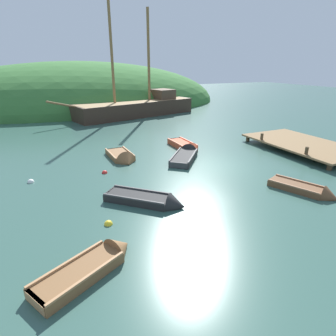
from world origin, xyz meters
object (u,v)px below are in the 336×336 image
object	(u,v)px
rowboat_center	(150,201)
buoy_white	(31,182)
sailing_ship	(136,110)
buoy_yellow	(108,224)
rowboat_portside	(307,191)
rowboat_near_dock	(93,266)
rowboat_outer_right	(123,158)
rowboat_outer_left	(186,147)
rowboat_far	(186,156)
buoy_red	(105,173)

from	to	relation	value
rowboat_center	buoy_white	distance (m)	6.60
sailing_ship	buoy_white	bearing A→B (deg)	41.64
buoy_yellow	buoy_white	size ratio (longest dim) A/B	0.97
rowboat_portside	rowboat_near_dock	bearing A→B (deg)	-106.29
rowboat_near_dock	buoy_yellow	bearing A→B (deg)	38.38
rowboat_outer_right	buoy_yellow	bearing A→B (deg)	-21.90
sailing_ship	rowboat_outer_left	distance (m)	14.45
rowboat_far	buoy_yellow	world-z (taller)	rowboat_far
rowboat_near_dock	buoy_white	size ratio (longest dim) A/B	9.91
sailing_ship	rowboat_outer_left	size ratio (longest dim) A/B	5.02
rowboat_center	buoy_yellow	bearing A→B (deg)	-112.07
rowboat_far	rowboat_near_dock	world-z (taller)	rowboat_far
rowboat_outer_left	buoy_white	world-z (taller)	rowboat_outer_left
sailing_ship	buoy_yellow	size ratio (longest dim) A/B	51.91
rowboat_center	buoy_red	world-z (taller)	rowboat_center
rowboat_near_dock	rowboat_far	bearing A→B (deg)	19.26
sailing_ship	rowboat_outer_right	xyz separation A→B (m)	(-5.94, -14.84, -0.52)
sailing_ship	rowboat_portside	world-z (taller)	sailing_ship
rowboat_near_dock	buoy_yellow	distance (m)	2.42
rowboat_portside	sailing_ship	bearing A→B (deg)	159.02
rowboat_outer_right	buoy_white	xyz separation A→B (m)	(-5.24, -1.51, -0.09)
rowboat_center	buoy_yellow	size ratio (longest dim) A/B	10.17
rowboat_outer_right	rowboat_near_dock	xyz separation A→B (m)	(-3.58, -9.30, 0.01)
rowboat_far	buoy_white	distance (m)	9.02
rowboat_far	rowboat_portside	xyz separation A→B (m)	(2.68, -6.91, -0.04)
rowboat_far	sailing_ship	bearing A→B (deg)	32.73
rowboat_outer_right	buoy_white	size ratio (longest dim) A/B	9.22
rowboat_portside	rowboat_center	bearing A→B (deg)	-128.71
rowboat_near_dock	rowboat_center	bearing A→B (deg)	18.19
sailing_ship	buoy_red	size ratio (longest dim) A/B	54.47
rowboat_far	rowboat_portside	world-z (taller)	rowboat_far
rowboat_outer_left	buoy_red	size ratio (longest dim) A/B	10.85
buoy_yellow	buoy_white	distance (m)	6.17
buoy_red	buoy_white	bearing A→B (deg)	175.30
buoy_white	rowboat_outer_right	bearing A→B (deg)	16.07
rowboat_center	buoy_yellow	xyz separation A→B (m)	(-2.03, -0.91, -0.11)
rowboat_portside	buoy_white	bearing A→B (deg)	-142.22
rowboat_portside	buoy_red	xyz separation A→B (m)	(-8.00, 6.44, -0.09)
rowboat_outer_left	sailing_ship	bearing A→B (deg)	174.69
rowboat_far	rowboat_outer_left	distance (m)	2.03
rowboat_far	rowboat_outer_right	xyz separation A→B (m)	(-3.77, 1.35, -0.04)
rowboat_portside	buoy_white	distance (m)	13.50
rowboat_near_dock	buoy_yellow	size ratio (longest dim) A/B	10.21
rowboat_near_dock	rowboat_outer_right	bearing A→B (deg)	40.96
rowboat_outer_left	buoy_yellow	bearing A→B (deg)	-44.59
rowboat_outer_left	rowboat_outer_right	bearing A→B (deg)	-84.96
sailing_ship	rowboat_far	size ratio (longest dim) A/B	4.72
rowboat_center	rowboat_portside	xyz separation A→B (m)	(7.03, -2.08, -0.02)
rowboat_far	buoy_yellow	xyz separation A→B (m)	(-6.38, -5.74, -0.13)
sailing_ship	rowboat_portside	xyz separation A→B (m)	(0.51, -23.09, -0.53)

